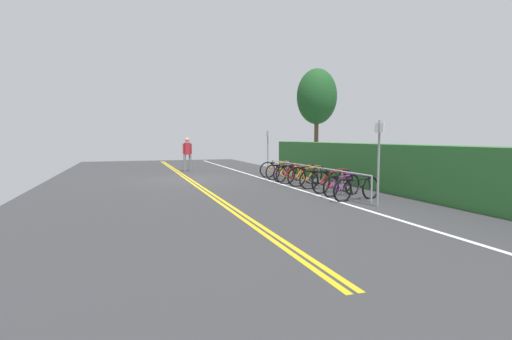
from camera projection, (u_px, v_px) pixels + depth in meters
ground_plane at (188, 180)px, 16.53m from camera, size 28.40×11.17×0.05m
centre_line_yellow_inner at (186, 179)px, 16.51m from camera, size 25.56×0.10×0.00m
centre_line_yellow_outer at (190, 179)px, 16.55m from camera, size 25.56×0.10×0.00m
bike_lane_stripe_white at (257, 177)px, 17.49m from camera, size 25.56×0.12×0.00m
bike_rack at (309, 170)px, 14.19m from camera, size 7.69×0.05×0.75m
bicycle_0 at (278, 169)px, 17.38m from camera, size 0.46×1.74×0.74m
bicycle_1 at (283, 171)px, 16.55m from camera, size 0.46×1.71×0.70m
bicycle_2 at (290, 173)px, 15.78m from camera, size 0.60×1.61×0.69m
bicycle_3 at (299, 174)px, 14.92m from camera, size 0.57×1.76×0.77m
bicycle_4 at (308, 176)px, 14.20m from camera, size 0.46×1.71×0.77m
bicycle_5 at (323, 179)px, 13.42m from camera, size 0.52×1.68×0.70m
bicycle_6 at (333, 181)px, 12.57m from camera, size 0.59×1.77×0.77m
bicycle_7 at (342, 185)px, 11.84m from camera, size 0.62×1.57×0.69m
bicycle_8 at (357, 189)px, 11.01m from camera, size 0.51×1.71×0.69m
pedestrian at (187, 152)px, 20.30m from camera, size 0.32×0.48×1.76m
sign_post_near at (268, 148)px, 18.66m from camera, size 0.36×0.06×2.09m
sign_post_far at (379, 155)px, 9.92m from camera, size 0.36×0.06×2.20m
hedge_backdrop at (383, 167)px, 13.38m from camera, size 16.64×1.06×1.54m
tree_near_left at (317, 97)px, 21.20m from camera, size 2.16×2.16×5.47m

